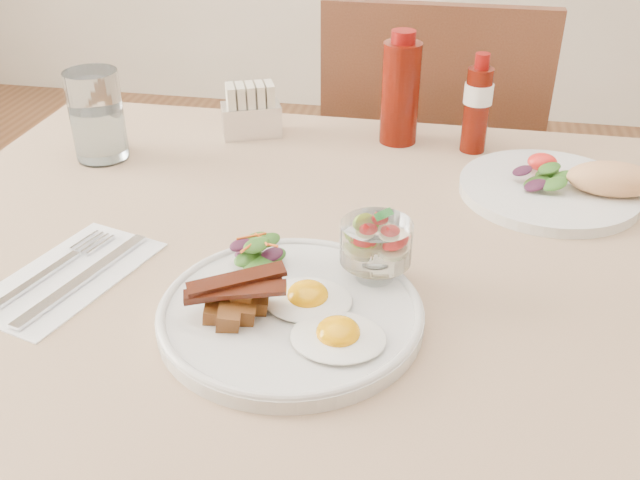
# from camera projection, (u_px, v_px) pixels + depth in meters

# --- Properties ---
(table) EXTENTS (1.33, 0.88, 0.75)m
(table) POSITION_uv_depth(u_px,v_px,m) (403.00, 315.00, 0.91)
(table) COLOR brown
(table) RESTS_ON ground
(chair_far) EXTENTS (0.42, 0.42, 0.93)m
(chair_far) POSITION_uv_depth(u_px,v_px,m) (427.00, 185.00, 1.54)
(chair_far) COLOR brown
(chair_far) RESTS_ON ground
(main_plate) EXTENTS (0.28, 0.28, 0.02)m
(main_plate) POSITION_uv_depth(u_px,v_px,m) (291.00, 314.00, 0.75)
(main_plate) COLOR silver
(main_plate) RESTS_ON table
(fried_eggs) EXTENTS (0.16, 0.16, 0.03)m
(fried_eggs) POSITION_uv_depth(u_px,v_px,m) (322.00, 316.00, 0.72)
(fried_eggs) COLOR white
(fried_eggs) RESTS_ON main_plate
(bacon_potato_pile) EXTENTS (0.11, 0.07, 0.04)m
(bacon_potato_pile) POSITION_uv_depth(u_px,v_px,m) (235.00, 300.00, 0.72)
(bacon_potato_pile) COLOR brown
(bacon_potato_pile) RESTS_ON main_plate
(side_salad) EXTENTS (0.06, 0.06, 0.04)m
(side_salad) POSITION_uv_depth(u_px,v_px,m) (258.00, 253.00, 0.81)
(side_salad) COLOR #285416
(side_salad) RESTS_ON main_plate
(fruit_cup) EXTENTS (0.08, 0.08, 0.08)m
(fruit_cup) POSITION_uv_depth(u_px,v_px,m) (376.00, 243.00, 0.77)
(fruit_cup) COLOR white
(fruit_cup) RESTS_ON main_plate
(second_plate) EXTENTS (0.27, 0.25, 0.06)m
(second_plate) POSITION_uv_depth(u_px,v_px,m) (564.00, 186.00, 0.99)
(second_plate) COLOR silver
(second_plate) RESTS_ON table
(ketchup_bottle) EXTENTS (0.08, 0.08, 0.18)m
(ketchup_bottle) POSITION_uv_depth(u_px,v_px,m) (400.00, 91.00, 1.12)
(ketchup_bottle) COLOR #510C04
(ketchup_bottle) RESTS_ON table
(hot_sauce_bottle) EXTENTS (0.04, 0.04, 0.16)m
(hot_sauce_bottle) POSITION_uv_depth(u_px,v_px,m) (477.00, 105.00, 1.10)
(hot_sauce_bottle) COLOR #510C04
(hot_sauce_bottle) RESTS_ON table
(sugar_caddy) EXTENTS (0.11, 0.09, 0.09)m
(sugar_caddy) POSITION_uv_depth(u_px,v_px,m) (251.00, 113.00, 1.17)
(sugar_caddy) COLOR silver
(sugar_caddy) RESTS_ON table
(water_glass) EXTENTS (0.08, 0.08, 0.14)m
(water_glass) POSITION_uv_depth(u_px,v_px,m) (98.00, 121.00, 1.08)
(water_glass) COLOR white
(water_glass) RESTS_ON table
(napkin_cutlery) EXTENTS (0.17, 0.24, 0.01)m
(napkin_cutlery) POSITION_uv_depth(u_px,v_px,m) (69.00, 276.00, 0.82)
(napkin_cutlery) COLOR white
(napkin_cutlery) RESTS_ON table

